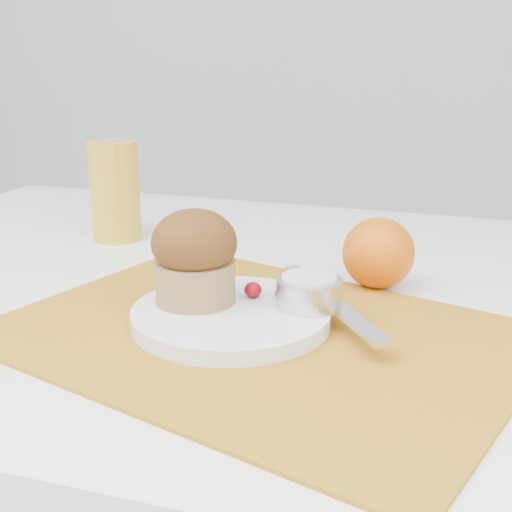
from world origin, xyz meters
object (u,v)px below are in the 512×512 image
(juice_glass, at_px, (115,191))
(plate, at_px, (231,316))
(orange, at_px, (378,253))
(muffin, at_px, (195,257))

(juice_glass, bearing_deg, plate, -43.82)
(plate, xyz_separation_m, orange, (0.12, 0.16, 0.03))
(plate, height_order, juice_glass, juice_glass)
(orange, distance_m, muffin, 0.22)
(orange, relative_size, juice_glass, 0.59)
(juice_glass, bearing_deg, muffin, -47.59)
(muffin, bearing_deg, juice_glass, 132.41)
(orange, height_order, muffin, muffin)
(plate, relative_size, juice_glass, 1.43)
(orange, xyz_separation_m, juice_glass, (-0.38, 0.09, 0.03))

